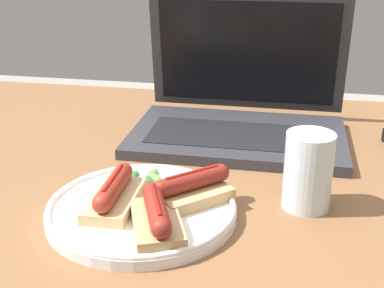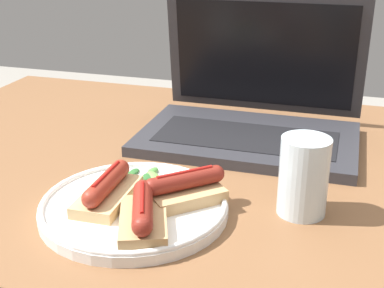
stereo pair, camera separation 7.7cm
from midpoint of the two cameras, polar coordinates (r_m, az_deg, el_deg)
name	(u,v)px [view 1 (the left image)]	position (r m, az deg, el deg)	size (l,w,h in m)	color
desk	(230,216)	(0.90, 1.57, -7.80)	(1.25, 0.76, 0.75)	brown
laptop	(238,111)	(0.96, 2.68, 3.49)	(0.37, 0.27, 0.24)	#2D2D33
plate	(142,209)	(0.71, -8.54, -6.95)	(0.25, 0.25, 0.02)	white
sausage_toast_left	(157,216)	(0.65, -7.25, -7.74)	(0.09, 0.12, 0.04)	tan
sausage_toast_middle	(114,194)	(0.71, -11.47, -5.32)	(0.06, 0.12, 0.04)	tan
sausage_toast_right	(192,188)	(0.71, -3.16, -4.81)	(0.12, 0.11, 0.04)	tan
salad_pile	(145,179)	(0.77, -7.91, -3.76)	(0.08, 0.06, 0.01)	#4C8E3D
drinking_glass	(308,171)	(0.71, 9.29, -2.93)	(0.06, 0.06, 0.11)	silver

